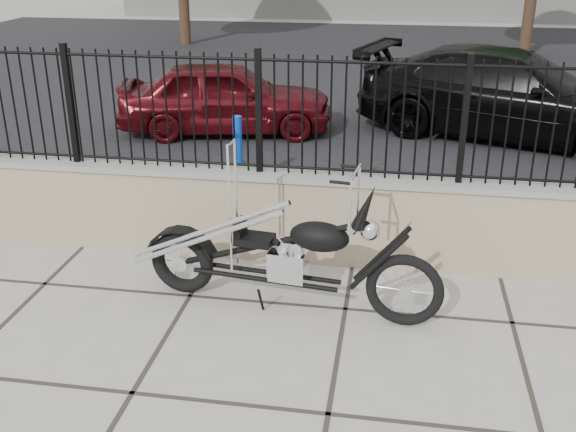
% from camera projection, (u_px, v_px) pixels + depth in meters
% --- Properties ---
extents(ground_plane, '(90.00, 90.00, 0.00)m').
position_uv_depth(ground_plane, '(328.00, 414.00, 4.90)').
color(ground_plane, '#99968E').
rests_on(ground_plane, ground).
extents(parking_lot, '(30.00, 30.00, 0.00)m').
position_uv_depth(parking_lot, '(383.00, 77.00, 16.26)').
color(parking_lot, black).
rests_on(parking_lot, ground).
extents(retaining_wall, '(14.00, 0.36, 0.96)m').
position_uv_depth(retaining_wall, '(355.00, 220.00, 6.98)').
color(retaining_wall, gray).
rests_on(retaining_wall, ground_plane).
extents(iron_fence, '(14.00, 0.08, 1.20)m').
position_uv_depth(iron_fence, '(359.00, 118.00, 6.56)').
color(iron_fence, black).
rests_on(iron_fence, retaining_wall).
extents(chopper_motorcycle, '(2.69, 0.80, 1.59)m').
position_uv_depth(chopper_motorcycle, '(283.00, 229.00, 6.00)').
color(chopper_motorcycle, black).
rests_on(chopper_motorcycle, ground_plane).
extents(car_red, '(3.84, 2.11, 1.24)m').
position_uv_depth(car_red, '(226.00, 97.00, 11.55)').
color(car_red, '#490A10').
rests_on(car_red, parking_lot).
extents(car_black, '(5.40, 3.45, 1.46)m').
position_uv_depth(car_black, '(509.00, 94.00, 11.28)').
color(car_black, black).
rests_on(car_black, parking_lot).
extents(bollard_a, '(0.15, 0.15, 1.02)m').
position_uv_depth(bollard_a, '(238.00, 153.00, 8.99)').
color(bollard_a, '#0D23C8').
rests_on(bollard_a, ground_plane).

